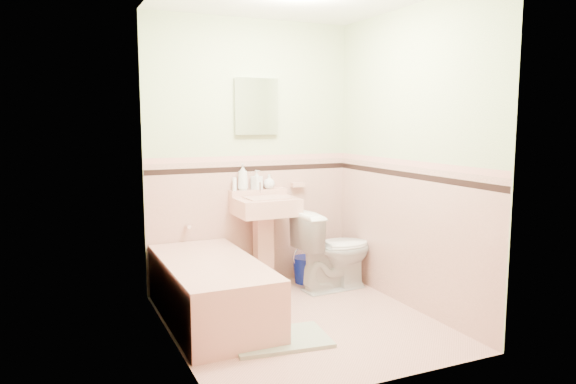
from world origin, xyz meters
name	(u,v)px	position (x,y,z in m)	size (l,w,h in m)	color
floor	(301,321)	(0.00, 0.00, 0.00)	(2.20, 2.20, 0.00)	#D59E8B
wall_back	(251,155)	(0.00, 1.10, 1.25)	(2.50, 2.50, 0.00)	beige
wall_front	(385,177)	(0.00, -1.10, 1.25)	(2.50, 2.50, 0.00)	beige
wall_left	(170,168)	(-1.00, 0.00, 1.25)	(2.50, 2.50, 0.00)	beige
wall_right	(410,159)	(1.00, 0.00, 1.25)	(2.50, 2.50, 0.00)	beige
wainscot_back	(252,223)	(0.00, 1.09, 0.60)	(2.00, 2.00, 0.00)	#D7A390
wainscot_front	(381,286)	(0.00, -1.09, 0.60)	(2.00, 2.00, 0.00)	#D7A390
wainscot_left	(174,261)	(-0.99, 0.00, 0.60)	(2.20, 2.20, 0.00)	#D7A390
wainscot_right	(406,236)	(0.99, 0.00, 0.60)	(2.20, 2.20, 0.00)	#D7A390
accent_back	(252,169)	(0.00, 1.08, 1.12)	(2.00, 2.00, 0.00)	black
accent_front	(383,199)	(0.00, -1.08, 1.12)	(2.00, 2.00, 0.00)	black
accent_left	(173,187)	(-0.98, 0.00, 1.12)	(2.20, 2.20, 0.00)	black
accent_right	(407,175)	(0.98, 0.00, 1.12)	(2.20, 2.20, 0.00)	black
cap_back	(252,158)	(0.00, 1.08, 1.22)	(2.00, 2.00, 0.00)	tan
cap_front	(383,182)	(0.00, -1.08, 1.22)	(2.00, 2.00, 0.00)	tan
cap_left	(172,172)	(-0.98, 0.00, 1.22)	(2.20, 2.20, 0.00)	tan
cap_right	(408,163)	(0.98, 0.00, 1.22)	(2.20, 2.20, 0.00)	tan
bathtub	(211,292)	(-0.63, 0.33, 0.23)	(0.70, 1.50, 0.45)	tan
tub_faucet	(188,226)	(-0.63, 1.05, 0.63)	(0.04, 0.04, 0.12)	silver
sink	(266,244)	(0.05, 0.86, 0.43)	(0.55, 0.48, 0.87)	tan
sink_faucet	(260,187)	(0.05, 1.00, 0.95)	(0.02, 0.02, 0.10)	silver
medicine_cabinet	(257,107)	(0.05, 1.07, 1.70)	(0.42, 0.04, 0.52)	white
soap_dish	(298,185)	(0.47, 1.06, 0.95)	(0.13, 0.08, 0.04)	tan
soap_bottle_left	(243,177)	(-0.10, 1.04, 1.05)	(0.09, 0.10, 0.25)	#B2B2B2
soap_bottle_mid	(257,180)	(0.03, 1.04, 1.02)	(0.08, 0.08, 0.18)	#B2B2B2
soap_bottle_right	(269,181)	(0.16, 1.04, 1.00)	(0.11, 0.11, 0.14)	#B2B2B2
tube	(235,184)	(-0.19, 1.04, 0.99)	(0.04, 0.04, 0.12)	white
toilet	(334,250)	(0.64, 0.63, 0.37)	(0.42, 0.73, 0.75)	white
bucket	(306,270)	(0.49, 0.92, 0.13)	(0.25, 0.25, 0.25)	navy
bath_mat	(280,339)	(-0.30, -0.28, 0.01)	(0.69, 0.46, 0.03)	gray
shoe	(262,336)	(-0.44, -0.28, 0.06)	(0.16, 0.07, 0.06)	#BF1E59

